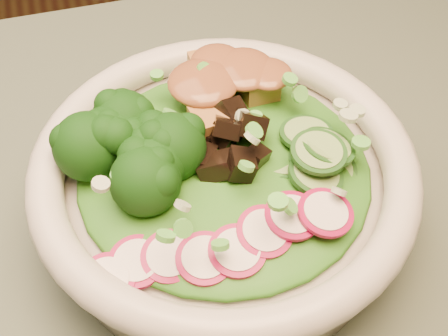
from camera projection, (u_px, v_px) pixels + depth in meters
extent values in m
cylinder|color=black|center=(385.00, 197.00, 0.97)|extent=(0.06, 0.06, 0.72)
cylinder|color=beige|center=(224.00, 198.00, 0.44)|extent=(0.23, 0.23, 0.05)
torus|color=beige|center=(224.00, 167.00, 0.42)|extent=(0.26, 0.26, 0.03)
ellipsoid|color=#1C6615|center=(224.00, 167.00, 0.42)|extent=(0.20, 0.20, 0.02)
ellipsoid|color=brown|center=(222.00, 79.00, 0.44)|extent=(0.07, 0.05, 0.02)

